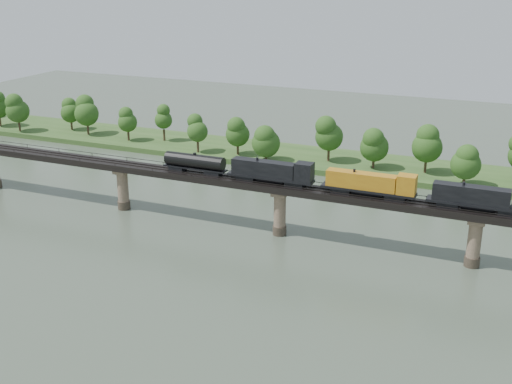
% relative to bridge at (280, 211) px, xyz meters
% --- Properties ---
extents(ground, '(400.00, 400.00, 0.00)m').
position_rel_bridge_xyz_m(ground, '(0.00, -30.00, -5.46)').
color(ground, '#394637').
rests_on(ground, ground).
extents(far_bank, '(300.00, 24.00, 1.60)m').
position_rel_bridge_xyz_m(far_bank, '(0.00, 55.00, -4.66)').
color(far_bank, '#2E4D1F').
rests_on(far_bank, ground).
extents(bridge, '(236.00, 30.00, 11.50)m').
position_rel_bridge_xyz_m(bridge, '(0.00, 0.00, 0.00)').
color(bridge, '#473A2D').
rests_on(bridge, ground).
extents(bridge_superstructure, '(220.00, 4.90, 0.75)m').
position_rel_bridge_xyz_m(bridge_superstructure, '(0.00, 0.00, 6.33)').
color(bridge_superstructure, black).
rests_on(bridge_superstructure, bridge).
extents(far_treeline, '(289.06, 17.54, 13.60)m').
position_rel_bridge_xyz_m(far_treeline, '(-8.21, 50.52, 3.37)').
color(far_treeline, '#382619').
rests_on(far_treeline, far_bank).
extents(freight_train, '(77.33, 3.01, 5.32)m').
position_rel_bridge_xyz_m(freight_train, '(11.98, 0.00, 8.58)').
color(freight_train, black).
rests_on(freight_train, bridge).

